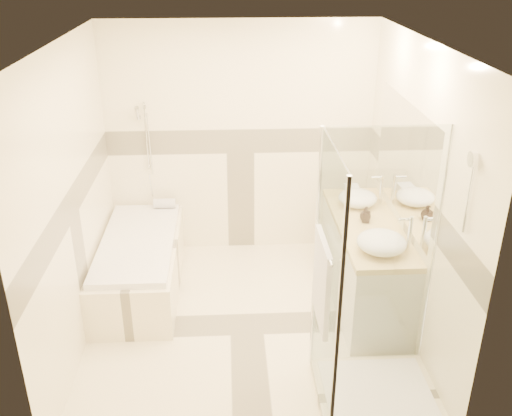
{
  "coord_description": "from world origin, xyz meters",
  "views": [
    {
      "loc": [
        -0.14,
        -4.26,
        3.15
      ],
      "look_at": [
        0.1,
        0.25,
        1.05
      ],
      "focal_mm": 40.0,
      "sensor_mm": 36.0,
      "label": 1
    }
  ],
  "objects_px": {
    "bathtub": "(140,262)",
    "vessel_sink_far": "(382,242)",
    "vessel_sink_near": "(358,198)",
    "vanity": "(365,264)",
    "shower_enclosure": "(365,344)",
    "amenity_bottle_b": "(365,214)",
    "amenity_bottle_a": "(366,215)"
  },
  "relations": [
    {
      "from": "vanity",
      "to": "amenity_bottle_b",
      "type": "relative_size",
      "value": 12.12
    },
    {
      "from": "bathtub",
      "to": "shower_enclosure",
      "type": "xyz_separation_m",
      "value": [
        1.86,
        -1.62,
        0.2
      ]
    },
    {
      "from": "bathtub",
      "to": "vessel_sink_near",
      "type": "xyz_separation_m",
      "value": [
        2.13,
        0.04,
        0.62
      ]
    },
    {
      "from": "shower_enclosure",
      "to": "amenity_bottle_b",
      "type": "height_order",
      "value": "shower_enclosure"
    },
    {
      "from": "vanity",
      "to": "shower_enclosure",
      "type": "height_order",
      "value": "shower_enclosure"
    },
    {
      "from": "vessel_sink_far",
      "to": "amenity_bottle_b",
      "type": "bearing_deg",
      "value": 90.0
    },
    {
      "from": "vanity",
      "to": "shower_enclosure",
      "type": "bearing_deg",
      "value": -102.97
    },
    {
      "from": "vessel_sink_far",
      "to": "amenity_bottle_a",
      "type": "relative_size",
      "value": 2.77
    },
    {
      "from": "bathtub",
      "to": "vanity",
      "type": "relative_size",
      "value": 1.05
    },
    {
      "from": "vessel_sink_far",
      "to": "amenity_bottle_a",
      "type": "height_order",
      "value": "vessel_sink_far"
    },
    {
      "from": "shower_enclosure",
      "to": "vessel_sink_far",
      "type": "xyz_separation_m",
      "value": [
        0.27,
        0.75,
        0.43
      ]
    },
    {
      "from": "shower_enclosure",
      "to": "amenity_bottle_b",
      "type": "distance_m",
      "value": 1.42
    },
    {
      "from": "amenity_bottle_a",
      "to": "vanity",
      "type": "bearing_deg",
      "value": -50.87
    },
    {
      "from": "vessel_sink_near",
      "to": "amenity_bottle_b",
      "type": "height_order",
      "value": "vessel_sink_near"
    },
    {
      "from": "vessel_sink_near",
      "to": "amenity_bottle_b",
      "type": "distance_m",
      "value": 0.34
    },
    {
      "from": "amenity_bottle_a",
      "to": "vessel_sink_far",
      "type": "bearing_deg",
      "value": -90.0
    },
    {
      "from": "vanity",
      "to": "amenity_bottle_b",
      "type": "distance_m",
      "value": 0.49
    },
    {
      "from": "vanity",
      "to": "amenity_bottle_b",
      "type": "height_order",
      "value": "amenity_bottle_b"
    },
    {
      "from": "vanity",
      "to": "shower_enclosure",
      "type": "xyz_separation_m",
      "value": [
        -0.29,
        -1.27,
        0.08
      ]
    },
    {
      "from": "vessel_sink_near",
      "to": "vessel_sink_far",
      "type": "distance_m",
      "value": 0.91
    },
    {
      "from": "vessel_sink_far",
      "to": "amenity_bottle_b",
      "type": "xyz_separation_m",
      "value": [
        0.0,
        0.57,
        -0.02
      ]
    },
    {
      "from": "bathtub",
      "to": "shower_enclosure",
      "type": "distance_m",
      "value": 2.47
    },
    {
      "from": "vanity",
      "to": "vessel_sink_near",
      "type": "distance_m",
      "value": 0.64
    },
    {
      "from": "amenity_bottle_a",
      "to": "amenity_bottle_b",
      "type": "distance_m",
      "value": 0.03
    },
    {
      "from": "shower_enclosure",
      "to": "amenity_bottle_a",
      "type": "xyz_separation_m",
      "value": [
        0.27,
        1.3,
        0.42
      ]
    },
    {
      "from": "bathtub",
      "to": "amenity_bottle_b",
      "type": "height_order",
      "value": "amenity_bottle_b"
    },
    {
      "from": "bathtub",
      "to": "amenity_bottle_b",
      "type": "bearing_deg",
      "value": -7.85
    },
    {
      "from": "bathtub",
      "to": "vanity",
      "type": "distance_m",
      "value": 2.18
    },
    {
      "from": "amenity_bottle_a",
      "to": "amenity_bottle_b",
      "type": "height_order",
      "value": "amenity_bottle_a"
    },
    {
      "from": "bathtub",
      "to": "amenity_bottle_a",
      "type": "distance_m",
      "value": 2.24
    },
    {
      "from": "bathtub",
      "to": "vessel_sink_far",
      "type": "bearing_deg",
      "value": -22.14
    },
    {
      "from": "shower_enclosure",
      "to": "vessel_sink_far",
      "type": "height_order",
      "value": "shower_enclosure"
    }
  ]
}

